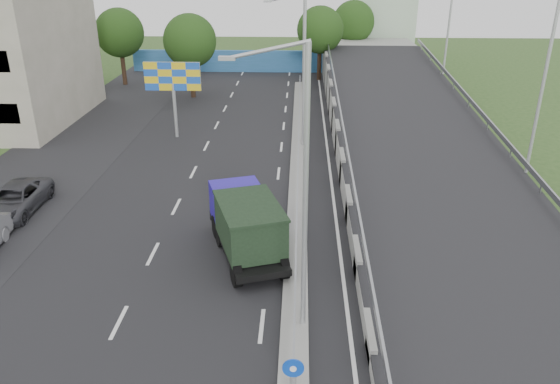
{
  "coord_description": "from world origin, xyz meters",
  "views": [
    {
      "loc": [
        0.09,
        -10.24,
        12.59
      ],
      "look_at": [
        -0.81,
        13.25,
        2.2
      ],
      "focal_mm": 35.0,
      "sensor_mm": 36.0,
      "label": 1
    }
  ],
  "objects_px": {
    "lamp_post_near": "(300,181)",
    "dump_truck": "(246,222)",
    "church": "(383,16)",
    "billboard": "(173,81)",
    "sign_bollard": "(293,381)",
    "lamp_post_far": "(302,26)",
    "parked_car_c": "(14,200)",
    "lamp_post_mid": "(301,64)"
  },
  "relations": [
    {
      "from": "lamp_post_mid",
      "to": "dump_truck",
      "type": "bearing_deg",
      "value": -99.16
    },
    {
      "from": "lamp_post_mid",
      "to": "dump_truck",
      "type": "relative_size",
      "value": 1.5
    },
    {
      "from": "sign_bollard",
      "to": "dump_truck",
      "type": "relative_size",
      "value": 0.25
    },
    {
      "from": "lamp_post_near",
      "to": "church",
      "type": "distance_m",
      "value": 54.9
    },
    {
      "from": "lamp_post_far",
      "to": "billboard",
      "type": "bearing_deg",
      "value": -116.84
    },
    {
      "from": "sign_bollard",
      "to": "billboard",
      "type": "distance_m",
      "value": 27.53
    },
    {
      "from": "lamp_post_mid",
      "to": "parked_car_c",
      "type": "height_order",
      "value": "lamp_post_mid"
    },
    {
      "from": "church",
      "to": "billboard",
      "type": "relative_size",
      "value": 2.51
    },
    {
      "from": "lamp_post_near",
      "to": "dump_truck",
      "type": "relative_size",
      "value": 1.5
    },
    {
      "from": "sign_bollard",
      "to": "lamp_post_far",
      "type": "height_order",
      "value": "lamp_post_far"
    },
    {
      "from": "lamp_post_near",
      "to": "dump_truck",
      "type": "bearing_deg",
      "value": 114.04
    },
    {
      "from": "lamp_post_far",
      "to": "church",
      "type": "distance_m",
      "value": 17.15
    },
    {
      "from": "lamp_post_near",
      "to": "parked_car_c",
      "type": "bearing_deg",
      "value": 148.65
    },
    {
      "from": "lamp_post_near",
      "to": "lamp_post_far",
      "type": "height_order",
      "value": "same"
    },
    {
      "from": "sign_bollard",
      "to": "church",
      "type": "xyz_separation_m",
      "value": [
        10.0,
        57.83,
        4.28
      ]
    },
    {
      "from": "dump_truck",
      "to": "lamp_post_near",
      "type": "bearing_deg",
      "value": -84.47
    },
    {
      "from": "sign_bollard",
      "to": "church",
      "type": "distance_m",
      "value": 58.84
    },
    {
      "from": "church",
      "to": "dump_truck",
      "type": "relative_size",
      "value": 2.05
    },
    {
      "from": "church",
      "to": "billboard",
      "type": "height_order",
      "value": "church"
    },
    {
      "from": "lamp_post_near",
      "to": "church",
      "type": "bearing_deg",
      "value": 79.62
    },
    {
      "from": "lamp_post_near",
      "to": "parked_car_c",
      "type": "xyz_separation_m",
      "value": [
        -14.87,
        9.06,
        -5.09
      ]
    },
    {
      "from": "dump_truck",
      "to": "sign_bollard",
      "type": "bearing_deg",
      "value": -94.63
    },
    {
      "from": "lamp_post_far",
      "to": "dump_truck",
      "type": "xyz_separation_m",
      "value": [
        -2.37,
        -34.69,
        -4.26
      ]
    },
    {
      "from": "lamp_post_far",
      "to": "parked_car_c",
      "type": "bearing_deg",
      "value": -115.68
    },
    {
      "from": "dump_truck",
      "to": "lamp_post_far",
      "type": "bearing_deg",
      "value": 67.58
    },
    {
      "from": "lamp_post_mid",
      "to": "billboard",
      "type": "bearing_deg",
      "value": 167.62
    },
    {
      "from": "parked_car_c",
      "to": "lamp_post_far",
      "type": "bearing_deg",
      "value": 63.85
    },
    {
      "from": "sign_bollard",
      "to": "billboard",
      "type": "bearing_deg",
      "value": 109.21
    },
    {
      "from": "lamp_post_near",
      "to": "sign_bollard",
      "type": "bearing_deg",
      "value": -91.64
    },
    {
      "from": "church",
      "to": "parked_car_c",
      "type": "distance_m",
      "value": 51.52
    },
    {
      "from": "church",
      "to": "parked_car_c",
      "type": "relative_size",
      "value": 2.67
    },
    {
      "from": "sign_bollard",
      "to": "dump_truck",
      "type": "xyz_separation_m",
      "value": [
        -2.26,
        9.14,
        0.51
      ]
    },
    {
      "from": "church",
      "to": "billboard",
      "type": "xyz_separation_m",
      "value": [
        -19.0,
        -32.0,
        -1.12
      ]
    },
    {
      "from": "lamp_post_mid",
      "to": "church",
      "type": "xyz_separation_m",
      "value": [
        9.89,
        34.0,
        -0.5
      ]
    },
    {
      "from": "lamp_post_near",
      "to": "church",
      "type": "relative_size",
      "value": 0.73
    },
    {
      "from": "lamp_post_far",
      "to": "church",
      "type": "height_order",
      "value": "church"
    },
    {
      "from": "parked_car_c",
      "to": "sign_bollard",
      "type": "bearing_deg",
      "value": -41.59
    },
    {
      "from": "sign_bollard",
      "to": "lamp_post_far",
      "type": "distance_m",
      "value": 44.08
    },
    {
      "from": "billboard",
      "to": "dump_truck",
      "type": "height_order",
      "value": "billboard"
    },
    {
      "from": "lamp_post_near",
      "to": "billboard",
      "type": "xyz_separation_m",
      "value": [
        -9.11,
        22.0,
        -1.62
      ]
    },
    {
      "from": "sign_bollard",
      "to": "lamp_post_near",
      "type": "height_order",
      "value": "lamp_post_near"
    },
    {
      "from": "church",
      "to": "billboard",
      "type": "distance_m",
      "value": 37.23
    }
  ]
}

